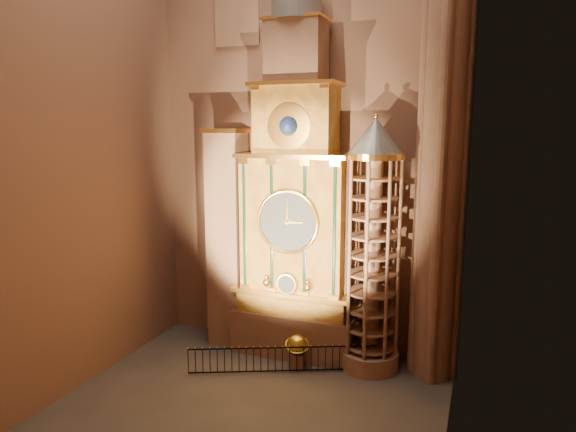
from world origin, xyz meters
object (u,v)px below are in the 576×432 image
at_px(portrait_tower, 228,238).
at_px(iron_railing, 282,360).
at_px(astronomical_clock, 296,210).
at_px(celestial_globe, 297,348).
at_px(stair_turret, 372,249).

bearing_deg(portrait_tower, iron_railing, -30.75).
height_order(astronomical_clock, celestial_globe, astronomical_clock).
bearing_deg(stair_turret, celestial_globe, -156.77).
height_order(astronomical_clock, portrait_tower, astronomical_clock).
xyz_separation_m(astronomical_clock, portrait_tower, (-3.40, 0.02, -1.53)).
bearing_deg(astronomical_clock, celestial_globe, -67.14).
bearing_deg(iron_railing, portrait_tower, 149.25).
relative_size(celestial_globe, iron_railing, 0.21).
bearing_deg(portrait_tower, stair_turret, -2.33).
height_order(stair_turret, iron_railing, stair_turret).
bearing_deg(celestial_globe, portrait_tower, 159.43).
distance_m(astronomical_clock, portrait_tower, 3.73).
bearing_deg(iron_railing, astronomical_clock, 95.18).
bearing_deg(stair_turret, astronomical_clock, 175.70).
height_order(portrait_tower, stair_turret, stair_turret).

